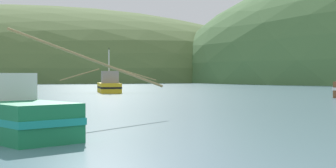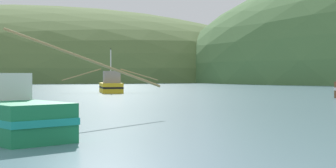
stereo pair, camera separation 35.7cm
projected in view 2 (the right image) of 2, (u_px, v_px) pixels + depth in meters
hill_far_center at (23, 80)px, 194.65m from camera, size 211.63×169.30×53.40m
fishing_boat_yellow at (111, 86)px, 57.95m from camera, size 10.43×7.03×5.18m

